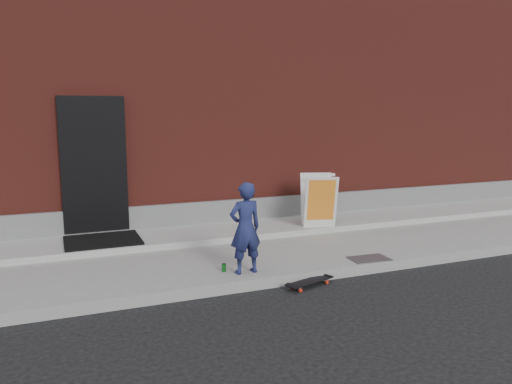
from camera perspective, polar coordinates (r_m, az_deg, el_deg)
name	(u,v)px	position (r m, az deg, el deg)	size (l,w,h in m)	color
ground	(317,282)	(6.89, 7.04, -10.15)	(80.00, 80.00, 0.00)	black
sidewalk	(273,248)	(8.15, 1.91, -6.47)	(20.00, 3.00, 0.15)	gray
apron	(252,229)	(8.92, -0.44, -4.25)	(20.00, 1.20, 0.10)	gray
building	(186,103)	(13.06, -8.00, 10.08)	(20.00, 8.10, 5.00)	maroon
child	(245,228)	(6.57, -1.24, -4.15)	(0.44, 0.29, 1.22)	#1C224F
skateboard	(310,282)	(6.69, 6.15, -10.15)	(0.73, 0.39, 0.08)	red
pizza_sign	(319,200)	(8.91, 7.19, -0.92)	(0.74, 0.81, 0.94)	silver
soda_can	(224,268)	(6.77, -3.69, -8.63)	(0.06, 0.06, 0.11)	#187823
doormat	(103,240)	(8.26, -17.12, -5.29)	(1.15, 0.93, 0.03)	black
utility_plate	(369,259)	(7.50, 12.82, -7.44)	(0.56, 0.36, 0.02)	#5E5D63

